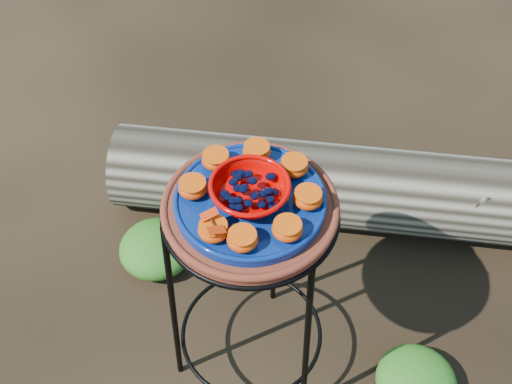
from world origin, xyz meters
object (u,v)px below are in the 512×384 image
(red_bowl, at_px, (250,191))
(terracotta_saucer, at_px, (250,209))
(plant_stand, at_px, (251,296))
(cobalt_plate, at_px, (250,201))
(driftwood_log, at_px, (338,186))

(red_bowl, bearing_deg, terracotta_saucer, 0.00)
(plant_stand, height_order, cobalt_plate, cobalt_plate)
(red_bowl, relative_size, driftwood_log, 0.11)
(cobalt_plate, height_order, driftwood_log, cobalt_plate)
(plant_stand, relative_size, terracotta_saucer, 1.80)
(plant_stand, relative_size, driftwood_log, 0.45)
(cobalt_plate, bearing_deg, terracotta_saucer, 0.00)
(plant_stand, distance_m, red_bowl, 0.43)
(terracotta_saucer, bearing_deg, cobalt_plate, 0.00)
(cobalt_plate, height_order, red_bowl, red_bowl)
(plant_stand, bearing_deg, terracotta_saucer, 0.00)
(terracotta_saucer, distance_m, driftwood_log, 0.86)
(plant_stand, xyz_separation_m, cobalt_plate, (0.00, 0.00, 0.39))
(terracotta_saucer, height_order, driftwood_log, terracotta_saucer)
(driftwood_log, bearing_deg, red_bowl, -99.96)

